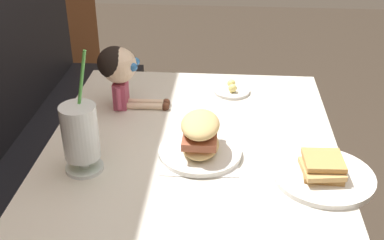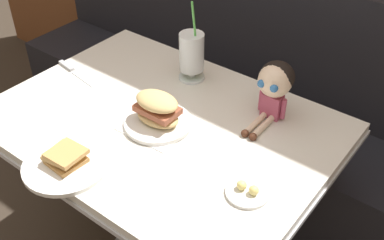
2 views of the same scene
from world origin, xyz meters
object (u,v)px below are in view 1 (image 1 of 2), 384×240
milkshake_glass (80,134)px  butter_saucer (232,90)px  toast_plate (323,173)px  sandwich_plate (200,140)px  seated_doll (119,69)px

milkshake_glass → butter_saucer: 0.61m
toast_plate → butter_saucer: bearing=25.7°
toast_plate → milkshake_glass: milkshake_glass is taller
sandwich_plate → milkshake_glass: bearing=106.7°
butter_saucer → seated_doll: seated_doll is taller
milkshake_glass → sandwich_plate: size_ratio=1.43×
toast_plate → sandwich_plate: sandwich_plate is taller
toast_plate → sandwich_plate: (0.08, 0.31, 0.03)m
toast_plate → milkshake_glass: 0.60m
toast_plate → butter_saucer: 0.52m
sandwich_plate → seated_doll: size_ratio=1.01×
seated_doll → milkshake_glass: bearing=175.9°
butter_saucer → toast_plate: bearing=-154.3°
sandwich_plate → seated_doll: 0.38m
sandwich_plate → butter_saucer: 0.40m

